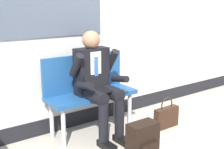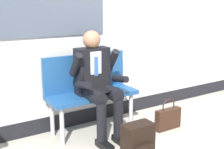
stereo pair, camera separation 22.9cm
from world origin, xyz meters
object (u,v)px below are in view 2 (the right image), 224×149
Objects in this scene: bench_with_person at (89,87)px; backpack at (138,146)px; handbag at (168,118)px; person_seated at (97,82)px.

backpack is (-0.02, -1.01, -0.34)m from bench_with_person.
backpack is 0.99m from handbag.
bench_with_person is at bearing 89.12° from backpack.
bench_with_person is 0.88× the size of person_seated.
bench_with_person is 1.07m from handbag.
bench_with_person is 1.07m from backpack.
bench_with_person reaches higher than handbag.
backpack is (-0.02, -0.81, -0.46)m from person_seated.
backpack is 1.09× the size of handbag.
person_seated reaches higher than backpack.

